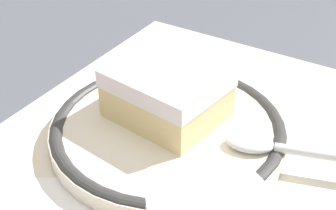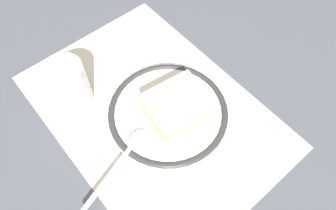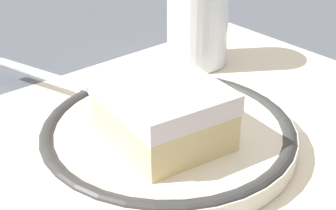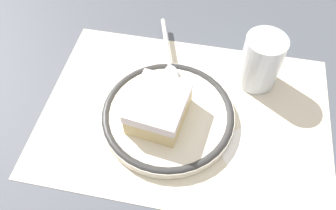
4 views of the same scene
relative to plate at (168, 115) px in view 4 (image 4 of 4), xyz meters
name	(u,v)px [view 4 (image 4 of 4)]	position (x,y,z in m)	size (l,w,h in m)	color
ground_plane	(185,114)	(-0.02, -0.01, -0.01)	(2.40, 2.40, 0.00)	#4C515B
placemat	(185,114)	(-0.02, -0.01, -0.01)	(0.43, 0.30, 0.00)	beige
plate	(168,115)	(0.00, 0.00, 0.00)	(0.20, 0.20, 0.02)	silver
cake_slice	(159,107)	(0.01, 0.01, 0.03)	(0.09, 0.10, 0.04)	beige
spoon	(169,60)	(0.02, -0.10, 0.01)	(0.06, 0.15, 0.01)	silver
cup	(260,64)	(-0.12, -0.10, 0.03)	(0.06, 0.06, 0.09)	silver
napkin	(268,166)	(-0.15, 0.05, -0.01)	(0.14, 0.10, 0.00)	white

